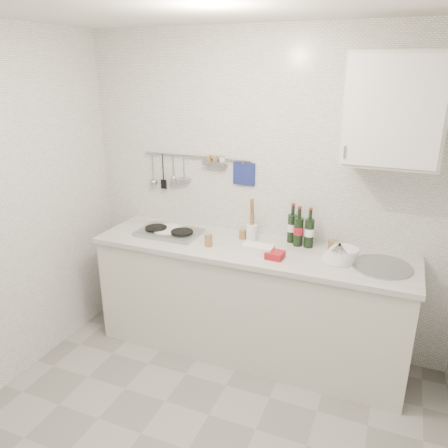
% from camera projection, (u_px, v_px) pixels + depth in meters
% --- Properties ---
extents(back_wall, '(3.00, 0.02, 2.50)m').
position_uv_depth(back_wall, '(263.00, 195.00, 3.46)').
color(back_wall, silver).
rests_on(back_wall, floor).
extents(counter, '(2.44, 0.64, 0.96)m').
position_uv_depth(counter, '(250.00, 303.00, 3.47)').
color(counter, beige).
rests_on(counter, floor).
extents(wall_rail, '(0.98, 0.09, 0.34)m').
position_uv_depth(wall_rail, '(193.00, 168.00, 3.59)').
color(wall_rail, '#93969B').
rests_on(wall_rail, back_wall).
extents(wall_cabinet, '(0.60, 0.38, 0.70)m').
position_uv_depth(wall_cabinet, '(395.00, 110.00, 2.74)').
color(wall_cabinet, beige).
rests_on(wall_cabinet, back_wall).
extents(plate_stack_hob, '(0.27, 0.27, 0.03)m').
position_uv_depth(plate_stack_hob, '(167.00, 230.00, 3.59)').
color(plate_stack_hob, '#4761A1').
rests_on(plate_stack_hob, counter).
extents(plate_stack_sink, '(0.25, 0.24, 0.10)m').
position_uv_depth(plate_stack_sink, '(341.00, 255.00, 3.06)').
color(plate_stack_sink, white).
rests_on(plate_stack_sink, counter).
extents(wine_bottles, '(0.22, 0.13, 0.31)m').
position_uv_depth(wine_bottles, '(300.00, 226.00, 3.30)').
color(wine_bottles, black).
rests_on(wine_bottles, counter).
extents(butter_dish, '(0.23, 0.12, 0.07)m').
position_uv_depth(butter_dish, '(258.00, 249.00, 3.18)').
color(butter_dish, white).
rests_on(butter_dish, counter).
extents(strawberry_punnet, '(0.13, 0.13, 0.05)m').
position_uv_depth(strawberry_punnet, '(275.00, 255.00, 3.11)').
color(strawberry_punnet, red).
rests_on(strawberry_punnet, counter).
extents(utensil_crock, '(0.08, 0.08, 0.34)m').
position_uv_depth(utensil_crock, '(251.00, 230.00, 3.42)').
color(utensil_crock, white).
rests_on(utensil_crock, counter).
extents(jar_a, '(0.06, 0.06, 0.08)m').
position_uv_depth(jar_a, '(242.00, 234.00, 3.46)').
color(jar_a, olive).
rests_on(jar_a, counter).
extents(jar_b, '(0.06, 0.06, 0.08)m').
position_uv_depth(jar_b, '(332.00, 244.00, 3.25)').
color(jar_b, olive).
rests_on(jar_b, counter).
extents(jar_c, '(0.06, 0.06, 0.08)m').
position_uv_depth(jar_c, '(336.00, 246.00, 3.22)').
color(jar_c, olive).
rests_on(jar_c, counter).
extents(jar_d, '(0.06, 0.06, 0.10)m').
position_uv_depth(jar_d, '(209.00, 240.00, 3.31)').
color(jar_d, olive).
rests_on(jar_d, counter).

